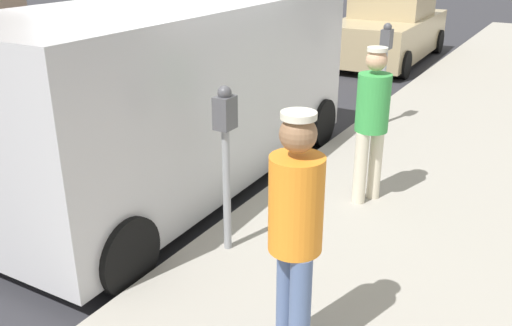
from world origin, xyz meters
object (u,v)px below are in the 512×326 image
Objects in this scene: parked_van at (176,91)px; parked_sedan_ahead at (389,30)px; parking_meter_near at (226,142)px; pedestrian_in_green at (372,117)px; parking_meter_far at (385,57)px; pedestrian_in_orange at (295,226)px.

parked_van reaches higher than parked_sedan_ahead.
pedestrian_in_green reaches higher than parking_meter_near.
pedestrian_in_orange is at bearing -77.51° from parking_meter_far.
parked_van is at bearing -88.87° from parked_sedan_ahead.
parking_meter_far is 2.71m from pedestrian_in_green.
parked_van reaches higher than pedestrian_in_green.
parked_van is (-2.23, -0.39, 0.06)m from pedestrian_in_green.
pedestrian_in_orange reaches higher than parking_meter_far.
parking_meter_far is at bearing 105.72° from pedestrian_in_green.
parking_meter_far is 0.34× the size of parked_sedan_ahead.
parked_sedan_ahead is at bearing 104.88° from pedestrian_in_orange.
parking_meter_far reaches higher than parked_sedan_ahead.
parking_meter_near is 0.29× the size of parked_van.
parking_meter_near is at bearing -39.06° from parked_van.
pedestrian_in_green is 8.38m from parked_sedan_ahead.
pedestrian_in_green is at bearing -73.34° from parked_sedan_ahead.
parking_meter_far is 0.92× the size of pedestrian_in_green.
pedestrian_in_green is 0.37× the size of parked_sedan_ahead.
parking_meter_far is at bearing 90.00° from parking_meter_near.
parked_sedan_ahead is (-2.81, 10.57, -0.39)m from pedestrian_in_orange.
parked_van is 1.18× the size of parked_sedan_ahead.
parking_meter_far is 0.29× the size of parked_van.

